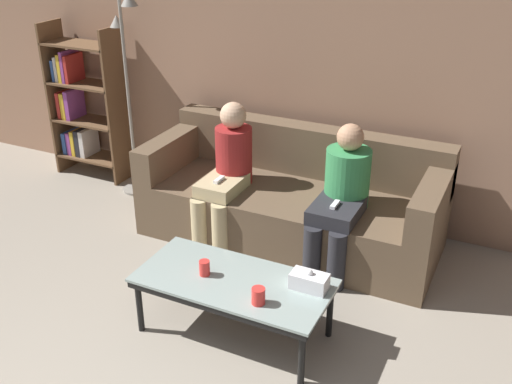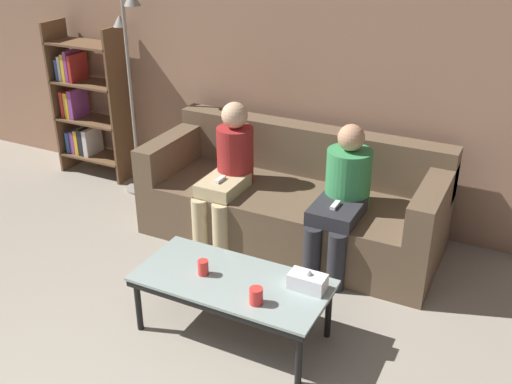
{
  "view_description": "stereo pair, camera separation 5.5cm",
  "coord_description": "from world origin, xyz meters",
  "views": [
    {
      "loc": [
        1.58,
        -0.83,
        2.46
      ],
      "look_at": [
        0.0,
        2.44,
        0.69
      ],
      "focal_mm": 42.0,
      "sensor_mm": 36.0,
      "label": 1
    },
    {
      "loc": [
        1.63,
        -0.81,
        2.46
      ],
      "look_at": [
        0.0,
        2.44,
        0.69
      ],
      "focal_mm": 42.0,
      "sensor_mm": 36.0,
      "label": 2
    }
  ],
  "objects": [
    {
      "name": "wall_back",
      "position": [
        0.0,
        3.64,
        1.3
      ],
      "size": [
        12.0,
        0.06,
        2.6
      ],
      "color": "#9E755B",
      "rests_on": "ground_plane"
    },
    {
      "name": "couch",
      "position": [
        0.0,
        3.1,
        0.31
      ],
      "size": [
        2.32,
        0.93,
        0.85
      ],
      "color": "brown",
      "rests_on": "ground_plane"
    },
    {
      "name": "coffee_table",
      "position": [
        0.14,
        1.82,
        0.36
      ],
      "size": [
        1.19,
        0.57,
        0.4
      ],
      "color": "#8C9E99",
      "rests_on": "ground_plane"
    },
    {
      "name": "cup_near_left",
      "position": [
        -0.04,
        1.79,
        0.45
      ],
      "size": [
        0.07,
        0.07,
        0.1
      ],
      "color": "red",
      "rests_on": "coffee_table"
    },
    {
      "name": "cup_near_right",
      "position": [
        0.38,
        1.67,
        0.45
      ],
      "size": [
        0.08,
        0.08,
        0.1
      ],
      "color": "red",
      "rests_on": "coffee_table"
    },
    {
      "name": "tissue_box",
      "position": [
        0.59,
        1.94,
        0.45
      ],
      "size": [
        0.22,
        0.12,
        0.13
      ],
      "color": "white",
      "rests_on": "coffee_table"
    },
    {
      "name": "bookshelf",
      "position": [
        -2.33,
        3.41,
        0.69
      ],
      "size": [
        0.73,
        0.32,
        1.47
      ],
      "color": "brown",
      "rests_on": "ground_plane"
    },
    {
      "name": "standing_lamp",
      "position": [
        -1.63,
        3.27,
        1.11
      ],
      "size": [
        0.31,
        0.26,
        1.81
      ],
      "color": "gray",
      "rests_on": "ground_plane"
    },
    {
      "name": "seated_person_left_end",
      "position": [
        -0.46,
        2.88,
        0.58
      ],
      "size": [
        0.31,
        0.62,
        1.1
      ],
      "color": "tan",
      "rests_on": "ground_plane"
    },
    {
      "name": "seated_person_mid_left",
      "position": [
        0.46,
        2.88,
        0.58
      ],
      "size": [
        0.33,
        0.66,
        1.07
      ],
      "color": "#28282D",
      "rests_on": "ground_plane"
    }
  ]
}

